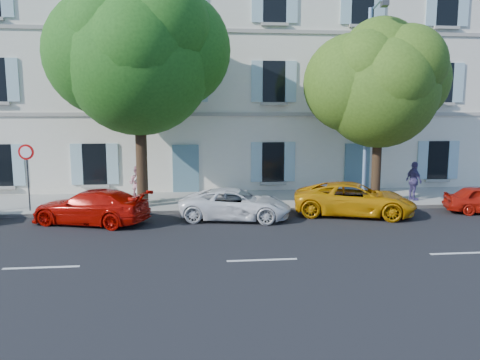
{
  "coord_description": "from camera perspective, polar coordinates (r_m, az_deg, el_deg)",
  "views": [
    {
      "loc": [
        -1.98,
        -16.57,
        4.18
      ],
      "look_at": [
        0.02,
        2.0,
        1.4
      ],
      "focal_mm": 35.0,
      "sensor_mm": 36.0,
      "label": 1
    }
  ],
  "objects": [
    {
      "name": "car_white_coupe",
      "position": [
        18.1,
        -0.54,
        -2.96
      ],
      "size": [
        4.58,
        2.78,
        1.19
      ],
      "primitive_type": "imported",
      "rotation": [
        0.0,
        0.0,
        1.37
      ],
      "color": "white",
      "rests_on": "ground"
    },
    {
      "name": "tree_right",
      "position": [
        21.13,
        16.65,
        10.46
      ],
      "size": [
        4.95,
        4.95,
        7.63
      ],
      "color": "#3A2819",
      "rests_on": "sidewalk"
    },
    {
      "name": "sidewalk",
      "position": [
        21.5,
        -0.74,
        -2.54
      ],
      "size": [
        36.0,
        4.5,
        0.15
      ],
      "primitive_type": "cube",
      "color": "#A09E96",
      "rests_on": "ground"
    },
    {
      "name": "ground",
      "position": [
        17.2,
        0.66,
        -5.6
      ],
      "size": [
        90.0,
        90.0,
        0.0
      ],
      "primitive_type": "plane",
      "color": "black"
    },
    {
      "name": "pedestrian_a",
      "position": [
        20.69,
        -11.96,
        -0.7
      ],
      "size": [
        0.59,
        0.4,
        1.6
      ],
      "primitive_type": "imported",
      "rotation": [
        0.0,
        0.0,
        3.17
      ],
      "color": "silver",
      "rests_on": "sidewalk"
    },
    {
      "name": "car_yellow_supercar",
      "position": [
        19.33,
        13.77,
        -2.27
      ],
      "size": [
        5.2,
        3.56,
        1.32
      ],
      "primitive_type": "imported",
      "rotation": [
        0.0,
        0.0,
        1.26
      ],
      "color": "orange",
      "rests_on": "ground"
    },
    {
      "name": "tree_left",
      "position": [
        19.99,
        -12.26,
        13.89
      ],
      "size": [
        6.0,
        6.0,
        9.3
      ],
      "color": "#3A2819",
      "rests_on": "sidewalk"
    },
    {
      "name": "street_lamp",
      "position": [
        20.83,
        15.42,
        10.03
      ],
      "size": [
        0.39,
        1.78,
        8.31
      ],
      "color": "#7293BF",
      "rests_on": "sidewalk"
    },
    {
      "name": "building",
      "position": [
        26.9,
        -1.94,
        12.34
      ],
      "size": [
        28.0,
        7.0,
        12.0
      ],
      "primitive_type": "cube",
      "color": "silver",
      "rests_on": "ground"
    },
    {
      "name": "road_sign",
      "position": [
        20.6,
        -24.55,
        1.9
      ],
      "size": [
        0.62,
        0.11,
        2.7
      ],
      "color": "#383A3D",
      "rests_on": "sidewalk"
    },
    {
      "name": "pedestrian_c",
      "position": [
        22.51,
        20.43,
        -0.11
      ],
      "size": [
        0.59,
        1.09,
        1.76
      ],
      "primitive_type": "imported",
      "rotation": [
        0.0,
        0.0,
        1.73
      ],
      "color": "#4D447C",
      "rests_on": "sidewalk"
    },
    {
      "name": "kerb",
      "position": [
        19.39,
        -0.13,
        -3.74
      ],
      "size": [
        36.0,
        0.16,
        0.16
      ],
      "primitive_type": "cube",
      "color": "#9E998E",
      "rests_on": "ground"
    },
    {
      "name": "car_red_coupe",
      "position": [
        18.25,
        -17.73,
        -3.13
      ],
      "size": [
        4.73,
        3.14,
        1.27
      ],
      "primitive_type": "imported",
      "rotation": [
        0.0,
        0.0,
        4.37
      ],
      "color": "#AD0C04",
      "rests_on": "ground"
    },
    {
      "name": "pedestrian_b",
      "position": [
        21.09,
        -12.41,
        -0.49
      ],
      "size": [
        0.97,
        0.87,
        1.64
      ],
      "primitive_type": "imported",
      "rotation": [
        0.0,
        0.0,
        2.76
      ],
      "color": "#B97680",
      "rests_on": "sidewalk"
    }
  ]
}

